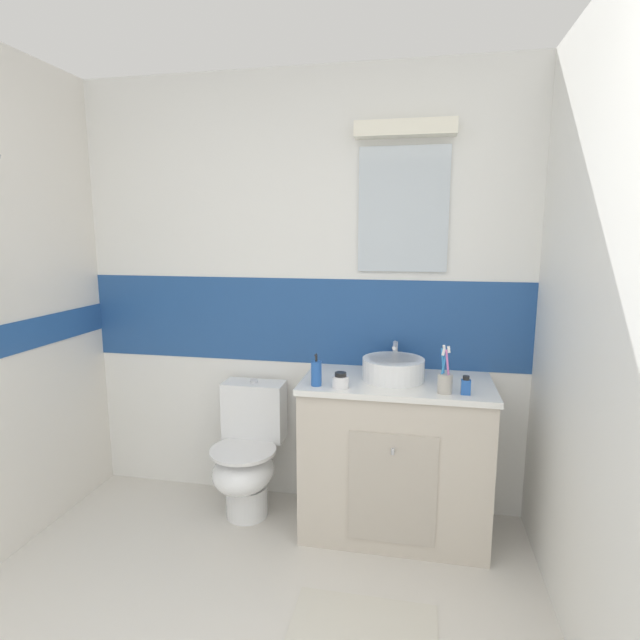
# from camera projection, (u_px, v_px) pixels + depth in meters

# --- Properties ---
(wall_back_tiled) EXTENTS (3.20, 0.20, 2.50)m
(wall_back_tiled) POSITION_uv_depth(u_px,v_px,m) (303.00, 293.00, 2.94)
(wall_back_tiled) COLOR white
(wall_back_tiled) RESTS_ON ground_plane
(vanity_cabinet) EXTENTS (0.98, 0.53, 0.85)m
(vanity_cabinet) POSITION_uv_depth(u_px,v_px,m) (395.00, 456.00, 2.68)
(vanity_cabinet) COLOR beige
(vanity_cabinet) RESTS_ON ground_plane
(sink_basin) EXTENTS (0.32, 0.37, 0.17)m
(sink_basin) POSITION_uv_depth(u_px,v_px,m) (393.00, 368.00, 2.61)
(sink_basin) COLOR white
(sink_basin) RESTS_ON vanity_cabinet
(toilet) EXTENTS (0.37, 0.50, 0.76)m
(toilet) POSITION_uv_depth(u_px,v_px,m) (248.00, 455.00, 2.86)
(toilet) COLOR white
(toilet) RESTS_ON ground_plane
(toothbrush_cup) EXTENTS (0.07, 0.07, 0.23)m
(toothbrush_cup) POSITION_uv_depth(u_px,v_px,m) (445.00, 381.00, 2.39)
(toothbrush_cup) COLOR #B2ADA3
(toothbrush_cup) RESTS_ON vanity_cabinet
(soap_dispenser) EXTENTS (0.05, 0.05, 0.17)m
(soap_dispenser) POSITION_uv_depth(u_px,v_px,m) (316.00, 373.00, 2.50)
(soap_dispenser) COLOR #2659B2
(soap_dispenser) RESTS_ON vanity_cabinet
(perfume_flask_small) EXTENTS (0.04, 0.03, 0.09)m
(perfume_flask_small) POSITION_uv_depth(u_px,v_px,m) (466.00, 386.00, 2.37)
(perfume_flask_small) COLOR #2659B2
(perfume_flask_small) RESTS_ON vanity_cabinet
(hair_gel_jar) EXTENTS (0.08, 0.08, 0.08)m
(hair_gel_jar) POSITION_uv_depth(u_px,v_px,m) (341.00, 381.00, 2.48)
(hair_gel_jar) COLOR white
(hair_gel_jar) RESTS_ON vanity_cabinet
(bath_mat) EXTENTS (0.60, 0.38, 0.01)m
(bath_mat) POSITION_uv_depth(u_px,v_px,m) (363.00, 630.00, 2.04)
(bath_mat) COLOR beige
(bath_mat) RESTS_ON ground_plane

